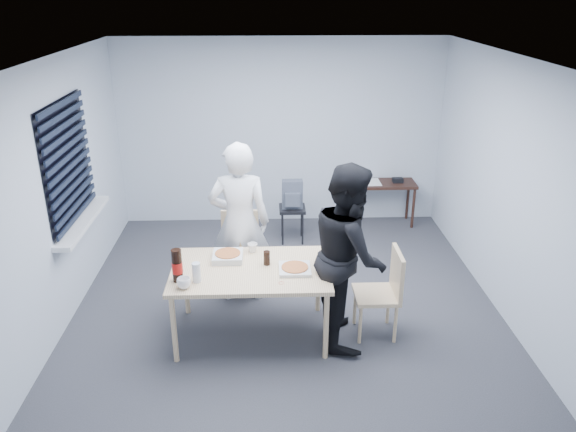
{
  "coord_description": "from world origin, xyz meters",
  "views": [
    {
      "loc": [
        -0.18,
        -5.18,
        3.22
      ],
      "look_at": [
        0.02,
        0.1,
        1.04
      ],
      "focal_mm": 35.0,
      "sensor_mm": 36.0,
      "label": 1
    }
  ],
  "objects_px": {
    "soda_bottle": "(177,266)",
    "side_table": "(382,188)",
    "person_white": "(240,223)",
    "chair_right": "(385,287)",
    "dining_table": "(251,274)",
    "chair_far": "(240,245)",
    "person_black": "(349,255)",
    "stool": "(292,215)",
    "mug_b": "(252,248)",
    "mug_a": "(184,283)",
    "backpack": "(292,195)"
  },
  "relations": [
    {
      "from": "person_black",
      "to": "stool",
      "type": "distance_m",
      "value": 2.34
    },
    {
      "from": "mug_a",
      "to": "soda_bottle",
      "type": "xyz_separation_m",
      "value": [
        -0.07,
        0.13,
        0.1
      ]
    },
    {
      "from": "backpack",
      "to": "mug_a",
      "type": "xyz_separation_m",
      "value": [
        -1.07,
        -2.52,
        0.11
      ]
    },
    {
      "from": "stool",
      "to": "backpack",
      "type": "relative_size",
      "value": 1.26
    },
    {
      "from": "soda_bottle",
      "to": "side_table",
      "type": "bearing_deg",
      "value": 50.33
    },
    {
      "from": "mug_b",
      "to": "side_table",
      "type": "bearing_deg",
      "value": 53.13
    },
    {
      "from": "side_table",
      "to": "stool",
      "type": "xyz_separation_m",
      "value": [
        -1.3,
        -0.54,
        -0.18
      ]
    },
    {
      "from": "side_table",
      "to": "backpack",
      "type": "relative_size",
      "value": 2.48
    },
    {
      "from": "stool",
      "to": "mug_b",
      "type": "relative_size",
      "value": 4.8
    },
    {
      "from": "person_white",
      "to": "stool",
      "type": "relative_size",
      "value": 3.69
    },
    {
      "from": "chair_right",
      "to": "person_black",
      "type": "bearing_deg",
      "value": -175.9
    },
    {
      "from": "person_black",
      "to": "chair_far",
      "type": "bearing_deg",
      "value": 45.93
    },
    {
      "from": "person_black",
      "to": "dining_table",
      "type": "bearing_deg",
      "value": 86.73
    },
    {
      "from": "chair_far",
      "to": "person_white",
      "type": "bearing_deg",
      "value": -86.19
    },
    {
      "from": "person_white",
      "to": "stool",
      "type": "distance_m",
      "value": 1.66
    },
    {
      "from": "side_table",
      "to": "stool",
      "type": "bearing_deg",
      "value": -157.31
    },
    {
      "from": "backpack",
      "to": "dining_table",
      "type": "bearing_deg",
      "value": -119.96
    },
    {
      "from": "stool",
      "to": "mug_b",
      "type": "xyz_separation_m",
      "value": [
        -0.48,
        -1.83,
        0.41
      ]
    },
    {
      "from": "mug_b",
      "to": "backpack",
      "type": "bearing_deg",
      "value": 75.18
    },
    {
      "from": "chair_far",
      "to": "chair_right",
      "type": "height_order",
      "value": "same"
    },
    {
      "from": "side_table",
      "to": "mug_b",
      "type": "xyz_separation_m",
      "value": [
        -1.78,
        -2.37,
        0.23
      ]
    },
    {
      "from": "person_black",
      "to": "soda_bottle",
      "type": "relative_size",
      "value": 5.68
    },
    {
      "from": "dining_table",
      "to": "chair_far",
      "type": "xyz_separation_m",
      "value": [
        -0.15,
        0.98,
        -0.16
      ]
    },
    {
      "from": "dining_table",
      "to": "stool",
      "type": "relative_size",
      "value": 3.12
    },
    {
      "from": "dining_table",
      "to": "chair_far",
      "type": "bearing_deg",
      "value": 98.45
    },
    {
      "from": "chair_right",
      "to": "mug_a",
      "type": "height_order",
      "value": "chair_right"
    },
    {
      "from": "chair_far",
      "to": "mug_b",
      "type": "distance_m",
      "value": 0.7
    },
    {
      "from": "person_white",
      "to": "soda_bottle",
      "type": "relative_size",
      "value": 5.68
    },
    {
      "from": "chair_far",
      "to": "soda_bottle",
      "type": "relative_size",
      "value": 2.86
    },
    {
      "from": "side_table",
      "to": "chair_right",
      "type": "bearing_deg",
      "value": -100.15
    },
    {
      "from": "soda_bottle",
      "to": "person_white",
      "type": "bearing_deg",
      "value": 61.31
    },
    {
      "from": "dining_table",
      "to": "chair_right",
      "type": "height_order",
      "value": "chair_right"
    },
    {
      "from": "person_white",
      "to": "chair_right",
      "type": "bearing_deg",
      "value": 151.94
    },
    {
      "from": "chair_right",
      "to": "mug_a",
      "type": "distance_m",
      "value": 1.92
    },
    {
      "from": "backpack",
      "to": "mug_b",
      "type": "relative_size",
      "value": 3.79
    },
    {
      "from": "chair_right",
      "to": "mug_b",
      "type": "relative_size",
      "value": 8.9
    },
    {
      "from": "mug_a",
      "to": "mug_b",
      "type": "xyz_separation_m",
      "value": [
        0.59,
        0.7,
        -0.0
      ]
    },
    {
      "from": "dining_table",
      "to": "side_table",
      "type": "distance_m",
      "value": 3.27
    },
    {
      "from": "person_white",
      "to": "side_table",
      "type": "xyz_separation_m",
      "value": [
        1.92,
        1.99,
        -0.34
      ]
    },
    {
      "from": "chair_right",
      "to": "person_black",
      "type": "distance_m",
      "value": 0.53
    },
    {
      "from": "stool",
      "to": "backpack",
      "type": "distance_m",
      "value": 0.3
    },
    {
      "from": "stool",
      "to": "backpack",
      "type": "bearing_deg",
      "value": -90.0
    },
    {
      "from": "backpack",
      "to": "mug_a",
      "type": "relative_size",
      "value": 3.09
    },
    {
      "from": "person_black",
      "to": "mug_b",
      "type": "xyz_separation_m",
      "value": [
        -0.91,
        0.41,
        -0.11
      ]
    },
    {
      "from": "mug_a",
      "to": "side_table",
      "type": "bearing_deg",
      "value": 52.39
    },
    {
      "from": "dining_table",
      "to": "backpack",
      "type": "bearing_deg",
      "value": 77.22
    },
    {
      "from": "chair_right",
      "to": "mug_a",
      "type": "relative_size",
      "value": 7.24
    },
    {
      "from": "stool",
      "to": "soda_bottle",
      "type": "height_order",
      "value": "soda_bottle"
    },
    {
      "from": "chair_right",
      "to": "soda_bottle",
      "type": "distance_m",
      "value": 1.99
    },
    {
      "from": "backpack",
      "to": "mug_a",
      "type": "bearing_deg",
      "value": -130.2
    }
  ]
}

